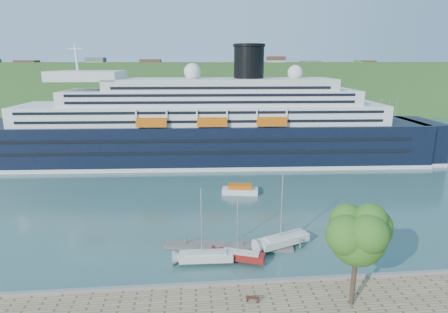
# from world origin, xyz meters

# --- Properties ---
(ground) EXTENTS (400.00, 400.00, 0.00)m
(ground) POSITION_xyz_m (0.00, 0.00, 0.00)
(ground) COLOR #335B58
(ground) RESTS_ON ground
(far_hillside) EXTENTS (400.00, 50.00, 24.00)m
(far_hillside) POSITION_xyz_m (0.00, 145.00, 12.00)
(far_hillside) COLOR #2F5A24
(far_hillside) RESTS_ON ground
(quay_coping) EXTENTS (220.00, 0.50, 0.30)m
(quay_coping) POSITION_xyz_m (0.00, -0.20, 1.15)
(quay_coping) COLOR slate
(quay_coping) RESTS_ON promenade
(cruise_ship) EXTENTS (127.73, 24.39, 28.52)m
(cruise_ship) POSITION_xyz_m (-2.49, 55.00, 14.26)
(cruise_ship) COLOR black
(cruise_ship) RESTS_ON ground
(park_bench) EXTENTS (1.45, 0.90, 0.87)m
(park_bench) POSITION_xyz_m (2.61, -3.45, 1.43)
(park_bench) COLOR #4F2516
(park_bench) RESTS_ON promenade
(promenade_tree) EXTENTS (6.93, 6.93, 11.48)m
(promenade_tree) POSITION_xyz_m (12.38, -4.65, 6.74)
(promenade_tree) COLOR #2D661A
(promenade_tree) RESTS_ON promenade
(floating_pontoon) EXTENTS (17.51, 4.67, 0.39)m
(floating_pontoon) POSITION_xyz_m (1.50, 9.94, 0.19)
(floating_pontoon) COLOR slate
(floating_pontoon) RESTS_ON ground
(sailboat_white_near) EXTENTS (7.40, 2.28, 9.48)m
(sailboat_white_near) POSITION_xyz_m (-1.66, 5.98, 4.74)
(sailboat_white_near) COLOR silver
(sailboat_white_near) RESTS_ON ground
(sailboat_red) EXTENTS (6.83, 3.90, 8.51)m
(sailboat_red) POSITION_xyz_m (2.69, 5.95, 4.26)
(sailboat_red) COLOR maroon
(sailboat_red) RESTS_ON ground
(sailboat_white_far) EXTENTS (8.24, 5.10, 10.33)m
(sailboat_white_far) POSITION_xyz_m (8.98, 9.32, 5.17)
(sailboat_white_far) COLOR silver
(sailboat_white_far) RESTS_ON ground
(tender_launch) EXTENTS (7.11, 3.46, 1.88)m
(tender_launch) POSITION_xyz_m (5.87, 30.71, 0.94)
(tender_launch) COLOR #D25B0C
(tender_launch) RESTS_ON ground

